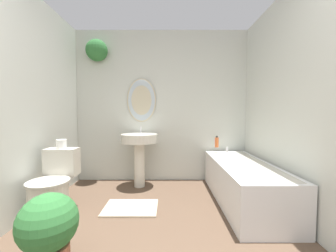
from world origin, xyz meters
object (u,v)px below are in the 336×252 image
at_px(shampoo_bottle, 216,142).
at_px(bathtub, 243,181).
at_px(pedestal_sink, 139,147).
at_px(toilet_paper_roll, 61,144).
at_px(potted_plant, 48,228).
at_px(toilet, 52,190).

bearing_deg(shampoo_bottle, bathtub, -76.93).
xyz_separation_m(pedestal_sink, toilet_paper_roll, (-0.77, -0.71, 0.14)).
bearing_deg(pedestal_sink, bathtub, -22.21).
distance_m(potted_plant, toilet_paper_roll, 1.11).
xyz_separation_m(pedestal_sink, bathtub, (1.34, -0.55, -0.34)).
bearing_deg(bathtub, toilet, -169.97).
bearing_deg(toilet, pedestal_sink, 49.92).
relative_size(pedestal_sink, toilet_paper_roll, 8.01).
bearing_deg(shampoo_bottle, toilet, -151.24).
distance_m(shampoo_bottle, toilet_paper_roll, 2.14).
height_order(bathtub, potted_plant, bathtub).
bearing_deg(toilet_paper_roll, toilet, -90.00).
bearing_deg(bathtub, shampoo_bottle, 103.07).
height_order(toilet, bathtub, toilet).
relative_size(shampoo_bottle, toilet_paper_roll, 1.59).
bearing_deg(toilet_paper_roll, bathtub, 4.49).
relative_size(toilet, pedestal_sink, 0.78).
height_order(pedestal_sink, shampoo_bottle, pedestal_sink).
height_order(bathtub, toilet_paper_roll, toilet_paper_roll).
relative_size(bathtub, potted_plant, 3.00).
height_order(pedestal_sink, bathtub, pedestal_sink).
bearing_deg(potted_plant, shampoo_bottle, 49.11).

